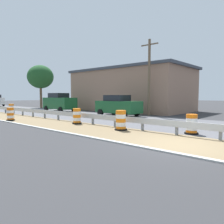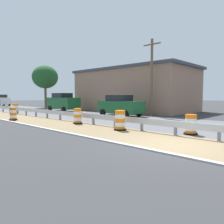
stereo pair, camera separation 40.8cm
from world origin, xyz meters
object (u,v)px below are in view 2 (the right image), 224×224
Objects in this scene: traffic_barrel_farther at (16,109)px; utility_pole_near at (152,76)px; traffic_barrel_nearest at (191,125)px; car_mid_far_lane at (120,106)px; traffic_barrel_mid at (78,117)px; car_distant_a at (2,100)px; car_trailing_near_lane at (63,102)px; traffic_barrel_close at (120,121)px; traffic_barrel_far at (13,115)px.

utility_pole_near reaches higher than traffic_barrel_farther.
traffic_barrel_nearest is 10.21m from car_mid_far_lane.
traffic_barrel_mid is 0.24× the size of car_distant_a.
traffic_barrel_farther is at bearing -114.41° from car_trailing_near_lane.
traffic_barrel_nearest is at bearing -14.33° from car_trailing_near_lane.
traffic_barrel_mid is 6.43m from car_mid_far_lane.
car_trailing_near_lane reaches higher than traffic_barrel_close.
utility_pole_near reaches higher than traffic_barrel_nearest.
traffic_barrel_farther is 0.23× the size of car_mid_far_lane.
car_distant_a is (5.01, 18.19, 0.61)m from traffic_barrel_farther.
traffic_barrel_mid is at bearing 100.00° from traffic_barrel_nearest.
car_distant_a is at bearing 78.67° from traffic_barrel_mid.
traffic_barrel_far is at bearing -114.44° from car_mid_far_lane.
car_trailing_near_lane reaches higher than car_distant_a.
traffic_barrel_far is 0.23× the size of car_mid_far_lane.
traffic_barrel_close is 35.88m from car_distant_a.
car_distant_a is (0.05, 29.85, 0.06)m from car_mid_far_lane.
car_trailing_near_lane reaches higher than traffic_barrel_far.
traffic_barrel_mid reaches higher than traffic_barrel_nearest.
car_mid_far_lane is (6.23, 1.50, 0.52)m from traffic_barrel_mid.
traffic_barrel_close is 0.26× the size of car_mid_far_lane.
car_distant_a is 32.06m from utility_pole_near.
traffic_barrel_far is at bearing -16.20° from car_distant_a.
traffic_barrel_nearest is 1.02× the size of traffic_barrel_farther.
traffic_barrel_mid is 9.03m from utility_pole_near.
traffic_barrel_mid is at bearing -29.02° from car_trailing_near_lane.
traffic_barrel_close is 9.56m from traffic_barrel_far.
car_trailing_near_lane is at bearing -24.97° from traffic_barrel_farther.
car_mid_far_lane is at bearing -24.65° from traffic_barrel_far.
traffic_barrel_mid is (-1.31, 7.42, 0.03)m from traffic_barrel_nearest.
utility_pole_near is (7.09, 6.89, 3.31)m from traffic_barrel_nearest.
car_mid_far_lane reaches higher than traffic_barrel_close.
traffic_barrel_nearest is 13.25m from traffic_barrel_far.
traffic_barrel_mid is 13.22m from traffic_barrel_farther.
traffic_barrel_close is at bearing -77.35° from traffic_barrel_far.
traffic_barrel_nearest is 0.21× the size of car_trailing_near_lane.
car_mid_far_lane is 0.60× the size of utility_pole_near.
traffic_barrel_close is 17.17m from traffic_barrel_farther.
traffic_barrel_farther is at bearing 85.44° from traffic_barrel_close.
utility_pole_near is (2.11, -31.88, 2.71)m from car_distant_a.
traffic_barrel_far is at bearing -56.04° from car_trailing_near_lane.
traffic_barrel_far is 9.28m from car_mid_far_lane.
car_mid_far_lane is 29.85m from car_distant_a.
traffic_barrel_close reaches higher than traffic_barrel_far.
car_distant_a reaches higher than traffic_barrel_nearest.
traffic_barrel_nearest is 0.90× the size of traffic_barrel_close.
car_trailing_near_lane is 11.91m from utility_pole_near.
traffic_barrel_close is 1.12× the size of traffic_barrel_far.
car_distant_a is at bearing -179.88° from car_mid_far_lane.
car_distant_a is (6.28, 31.35, 0.57)m from traffic_barrel_mid.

